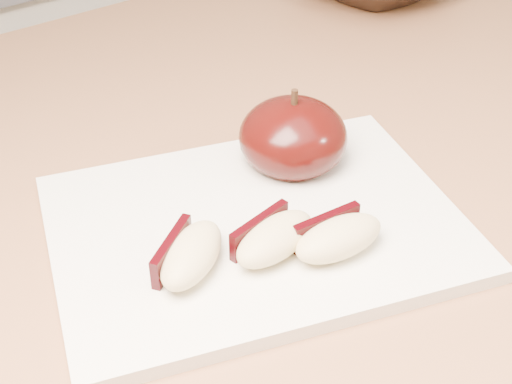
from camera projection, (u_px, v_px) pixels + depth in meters
cutting_board at (256, 226)px, 0.51m from camera, size 0.34×0.29×0.01m
apple_half at (293, 137)px, 0.55m from camera, size 0.10×0.10×0.07m
apple_wedge_a at (189, 254)px, 0.46m from camera, size 0.07×0.06×0.02m
apple_wedge_b at (273, 238)px, 0.47m from camera, size 0.07×0.04×0.02m
apple_wedge_c at (337, 237)px, 0.47m from camera, size 0.07×0.04×0.02m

